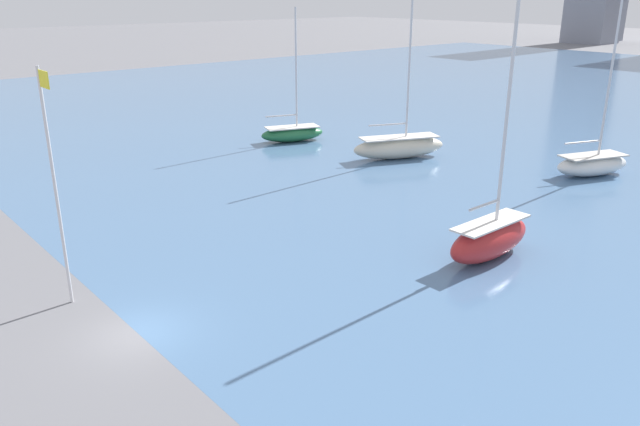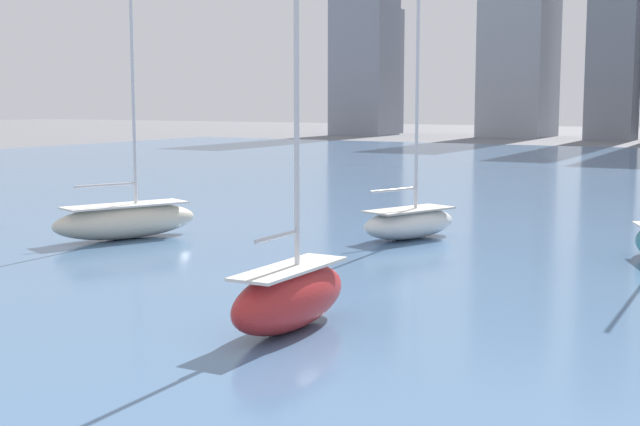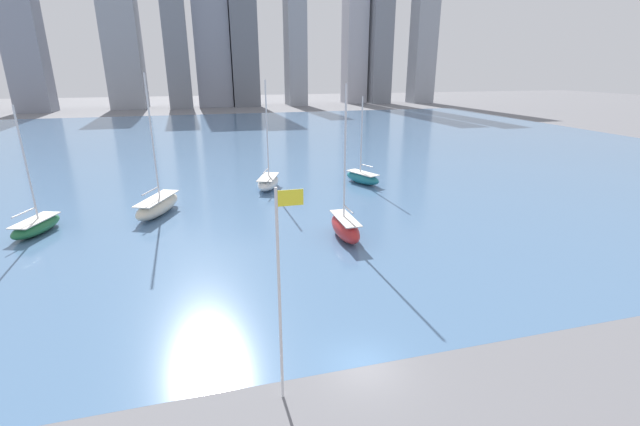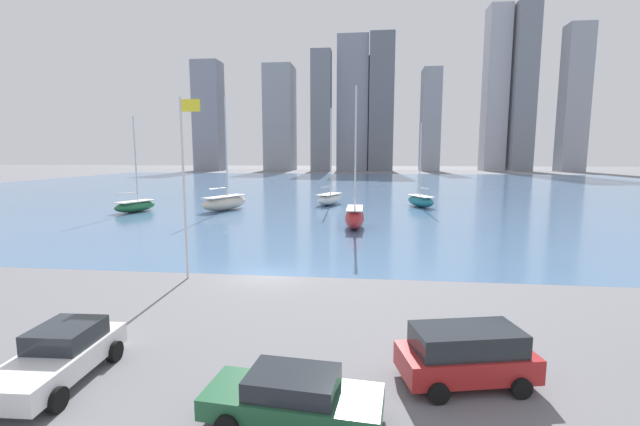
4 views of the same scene
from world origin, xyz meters
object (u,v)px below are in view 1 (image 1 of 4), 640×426
Objects in this scene: sailboat_green at (292,133)px; sailboat_cream at (399,146)px; flag_pole at (55,181)px; sailboat_red at (490,238)px; sailboat_white at (592,163)px.

sailboat_green is 0.82× the size of sailboat_cream.
sailboat_red reaches higher than flag_pole.
sailboat_red is at bearing -11.42° from sailboat_cream.
sailboat_cream is (-8.36, 31.02, -4.78)m from flag_pole.
sailboat_green is 26.56m from sailboat_white.
sailboat_green is at bearing -136.29° from sailboat_white.
sailboat_white is (24.39, 10.53, 0.11)m from sailboat_green.
sailboat_white is at bearing 102.24° from sailboat_red.
sailboat_cream is (-13.38, -7.52, 0.10)m from sailboat_white.
sailboat_cream is (11.01, 3.00, 0.21)m from sailboat_green.
sailboat_cream is at bearing 34.69° from sailboat_green.
sailboat_red is (9.40, 18.91, -4.66)m from flag_pole.
sailboat_white is 0.94× the size of sailboat_cream.
sailboat_white is (5.02, 38.54, -4.89)m from flag_pole.
sailboat_red is 30.18m from sailboat_green.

